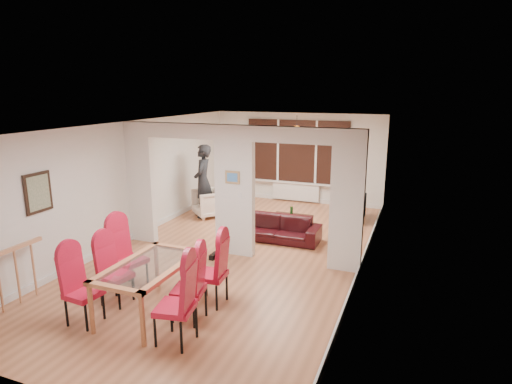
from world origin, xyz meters
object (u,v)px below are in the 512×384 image
Objects in this scene: sofa at (278,228)px; bowl at (283,215)px; dining_chair_la at (83,288)px; dining_table at (150,288)px; coffee_table at (292,220)px; dining_chair_rb at (188,285)px; bottle at (291,211)px; dining_chair_lc at (129,256)px; television at (359,208)px; dining_chair_lb at (116,272)px; person at (203,181)px; dining_chair_ra at (175,301)px; armchair at (209,203)px; dining_chair_rc at (211,270)px.

sofa reaches higher than bowl.
dining_table is at bearing 45.58° from dining_chair_la.
dining_chair_la is 5.67m from coffee_table.
bowl is (-0.11, 4.76, -0.30)m from dining_chair_rb.
bottle is (-0.02, 1.09, 0.09)m from sofa.
television is at bearing 74.71° from dining_chair_lc.
dining_chair_la is at bearing 153.76° from television.
bowl is at bearing 102.33° from sofa.
television is at bearing 72.33° from dining_chair_lb.
dining_chair_ra is at bearing 10.70° from person.
dining_chair_la is 1.03× the size of television.
dining_table is at bearing -98.64° from coffee_table.
dining_chair_ra is (1.43, -0.60, 0.07)m from dining_chair_lb.
bowl is at bearing 176.42° from bottle.
dining_chair_ra is at bearing -90.57° from sofa.
bottle is at bearing 81.07° from dining_table.
dining_table reaches higher than armchair.
dining_table reaches higher than sofa.
dining_chair_lc reaches higher than dining_chair_rc.
dining_chair_lb is 1.47m from dining_chair_rc.
dining_chair_rc is at bearing 45.25° from dining_chair_la.
dining_chair_rc is (1.37, 0.52, 0.04)m from dining_chair_lb.
sofa reaches higher than coffee_table.
dining_chair_ra is 4.24m from sofa.
dining_chair_la is 4.53m from sofa.
dining_chair_rc is (1.41, 1.17, 0.02)m from dining_chair_la.
dining_chair_rc is 3.12m from sofa.
dining_chair_rb is (0.63, 0.02, 0.16)m from dining_table.
dining_chair_rb is at bearing -91.39° from bottle.
dining_chair_lb reaches higher than coffee_table.
dining_table is at bearing 170.11° from dining_chair_rb.
dining_chair_lc is (-0.07, 1.13, 0.04)m from dining_chair_la.
dining_chair_la is at bearing 171.15° from dining_chair_ra.
dining_chair_lc is 1.10× the size of television.
bowl is (0.53, 4.79, -0.14)m from dining_table.
television is at bearing 93.27° from person.
person is (-0.95, 4.63, 0.43)m from dining_chair_lb.
sofa is at bearing 75.73° from dining_chair_rb.
armchair is 2.02m from bowl.
dining_chair_lc is 0.63× the size of sofa.
armchair is (-2.25, 5.32, -0.23)m from dining_chair_ra.
dining_chair_lc is 1.19× the size of coffee_table.
person is at bearing -175.38° from coffee_table.
dining_chair_lc is 1.50m from dining_chair_rb.
television is (1.44, 2.17, 0.03)m from sofa.
person reaches higher than dining_chair_ra.
dining_chair_rb is 1.04× the size of television.
dining_chair_rc is 5.49m from television.
bowl is (1.23, 5.38, -0.29)m from dining_chair_la.
bowl is (-0.18, 4.21, -0.31)m from dining_chair_rc.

